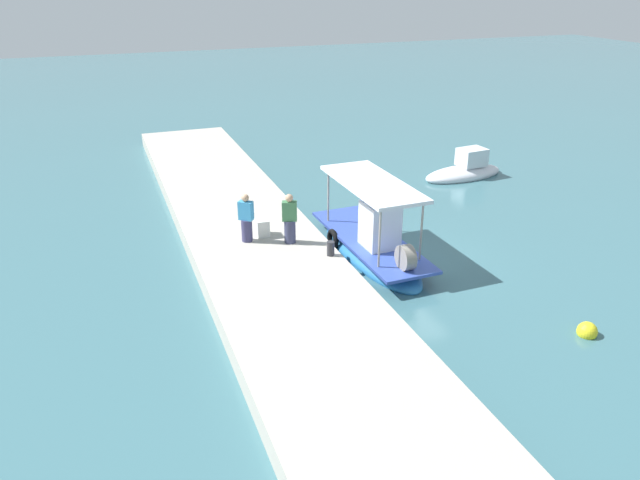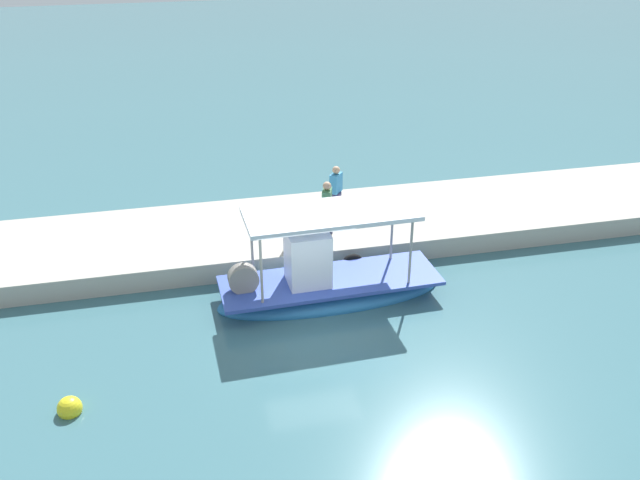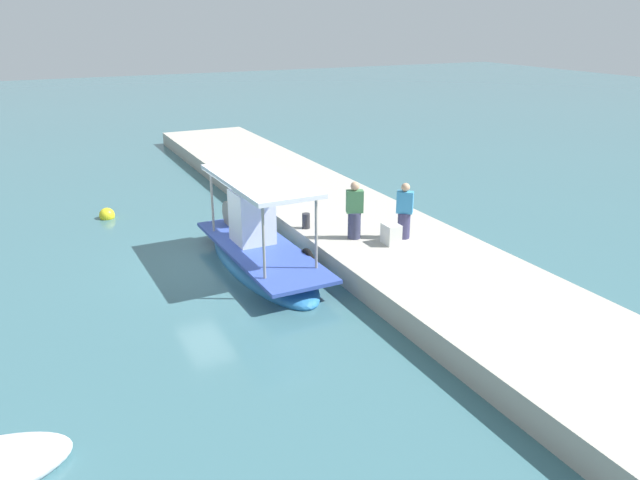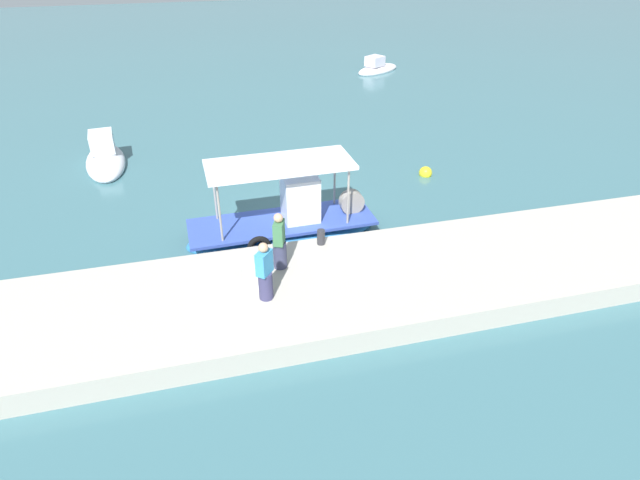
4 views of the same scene
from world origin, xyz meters
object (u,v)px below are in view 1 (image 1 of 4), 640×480
Objects in this scene: fisherman_near_bollard at (246,220)px; main_fishing_boat at (372,243)px; cargo_crate at (262,227)px; fisherman_by_crate at (290,221)px; mooring_bollard at (331,248)px; marker_buoy at (587,331)px; moored_boat_mid at (464,171)px.

main_fishing_boat is at bearing 72.16° from fisherman_near_bollard.
cargo_crate is (-0.26, 0.59, -0.45)m from fisherman_near_bollard.
fisherman_by_crate is 1.73m from mooring_bollard.
mooring_bollard is at bearing 35.08° from cargo_crate.
fisherman_by_crate reaches higher than mooring_bollard.
fisherman_by_crate is 9.35m from marker_buoy.
marker_buoy is (6.45, 3.28, -0.35)m from main_fishing_boat.
fisherman_near_bollard is 2.85× the size of cargo_crate.
mooring_bollard is (2.01, 2.18, -0.51)m from fisherman_near_bollard.
fisherman_near_bollard is at bearing -107.84° from main_fishing_boat.
main_fishing_boat is 1.48× the size of moored_boat_mid.
mooring_bollard is 11.78m from moored_boat_mid.
main_fishing_boat is 1.96m from mooring_bollard.
main_fishing_boat is at bearing 112.47° from mooring_bollard.
main_fishing_boat is 3.74× the size of fisherman_by_crate.
moored_boat_mid is at bearing 118.45° from fisherman_by_crate.
moored_boat_mid reaches higher than mooring_bollard.
main_fishing_boat is at bearing 76.03° from fisherman_by_crate.
main_fishing_boat reaches higher than moored_boat_mid.
cargo_crate is 10.42m from marker_buoy.
fisherman_by_crate is (0.61, 1.29, 0.02)m from fisherman_near_bollard.
marker_buoy is at bearing 39.79° from cargo_crate.
cargo_crate is 0.14× the size of moored_boat_mid.
marker_buoy is (7.11, 5.94, -1.29)m from fisherman_by_crate.
fisherman_near_bollard is 1.43m from fisherman_by_crate.
cargo_crate reaches higher than marker_buoy.
fisherman_by_crate is 11.82m from moored_boat_mid.
mooring_bollard is at bearing -138.50° from marker_buoy.
fisherman_near_bollard is at bearing -132.64° from mooring_bollard.
fisherman_by_crate is (-0.66, -2.66, 0.94)m from main_fishing_boat.
cargo_crate is at bearing -141.01° from fisherman_by_crate.
mooring_bollard is 0.87× the size of marker_buoy.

